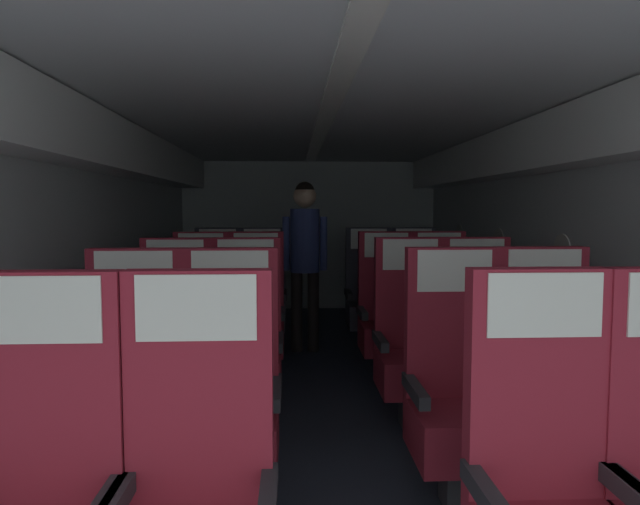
# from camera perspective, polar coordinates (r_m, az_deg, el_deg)

# --- Properties ---
(ground) EXTENTS (3.73, 8.01, 0.02)m
(ground) POSITION_cam_1_polar(r_m,az_deg,el_deg) (4.26, 0.57, -14.64)
(ground) COLOR #2D3342
(fuselage_shell) EXTENTS (3.61, 7.66, 2.08)m
(fuselage_shell) POSITION_cam_1_polar(r_m,az_deg,el_deg) (4.30, 0.38, 6.19)
(fuselage_shell) COLOR silver
(fuselage_shell) RESTS_ON ground
(seat_a_right_window) EXTENTS (0.48, 0.46, 1.19)m
(seat_a_right_window) POSITION_cam_1_polar(r_m,az_deg,el_deg) (1.99, 22.17, -22.24)
(seat_a_right_window) COLOR #38383D
(seat_a_right_window) RESTS_ON ground
(seat_b_left_window) EXTENTS (0.48, 0.46, 1.19)m
(seat_b_left_window) POSITION_cam_1_polar(r_m,az_deg,el_deg) (2.84, -18.33, -13.97)
(seat_b_left_window) COLOR #38383D
(seat_b_left_window) RESTS_ON ground
(seat_b_left_aisle) EXTENTS (0.48, 0.46, 1.19)m
(seat_b_left_aisle) POSITION_cam_1_polar(r_m,az_deg,el_deg) (2.75, -9.05, -14.37)
(seat_b_left_aisle) COLOR #38383D
(seat_b_left_aisle) RESTS_ON ground
(seat_b_right_aisle) EXTENTS (0.48, 0.46, 1.19)m
(seat_b_right_aisle) POSITION_cam_1_polar(r_m,az_deg,el_deg) (3.01, 21.93, -12.99)
(seat_b_right_aisle) COLOR #38383D
(seat_b_right_aisle) RESTS_ON ground
(seat_b_right_window) EXTENTS (0.48, 0.46, 1.19)m
(seat_b_right_window) POSITION_cam_1_polar(r_m,az_deg,el_deg) (2.84, 13.61, -13.85)
(seat_b_right_window) COLOR #38383D
(seat_b_right_window) RESTS_ON ground
(seat_c_left_window) EXTENTS (0.48, 0.46, 1.19)m
(seat_c_left_window) POSITION_cam_1_polar(r_m,az_deg,el_deg) (3.75, -14.40, -9.38)
(seat_c_left_window) COLOR #38383D
(seat_c_left_window) RESTS_ON ground
(seat_c_left_aisle) EXTENTS (0.48, 0.46, 1.19)m
(seat_c_left_aisle) POSITION_cam_1_polar(r_m,az_deg,el_deg) (3.70, -7.46, -9.45)
(seat_c_left_aisle) COLOR #38383D
(seat_c_left_aisle) RESTS_ON ground
(seat_c_right_aisle) EXTENTS (0.48, 0.46, 1.19)m
(seat_c_right_aisle) POSITION_cam_1_polar(r_m,az_deg,el_deg) (3.86, 15.67, -8.98)
(seat_c_right_aisle) COLOR #38383D
(seat_c_right_aisle) RESTS_ON ground
(seat_c_right_window) EXTENTS (0.48, 0.46, 1.19)m
(seat_c_right_window) POSITION_cam_1_polar(r_m,az_deg,el_deg) (3.75, 9.20, -9.29)
(seat_c_right_window) COLOR #38383D
(seat_c_right_window) RESTS_ON ground
(seat_d_left_window) EXTENTS (0.48, 0.46, 1.19)m
(seat_d_left_window) POSITION_cam_1_polar(r_m,az_deg,el_deg) (4.67, -11.91, -6.59)
(seat_d_left_window) COLOR #38383D
(seat_d_left_window) RESTS_ON ground
(seat_d_left_aisle) EXTENTS (0.48, 0.46, 1.19)m
(seat_d_left_aisle) POSITION_cam_1_polar(r_m,az_deg,el_deg) (4.65, -6.45, -6.58)
(seat_d_left_aisle) COLOR #38383D
(seat_d_left_aisle) RESTS_ON ground
(seat_d_right_aisle) EXTENTS (0.48, 0.46, 1.19)m
(seat_d_right_aisle) POSITION_cam_1_polar(r_m,az_deg,el_deg) (4.79, 12.00, -6.32)
(seat_d_right_aisle) COLOR #38383D
(seat_d_right_aisle) RESTS_ON ground
(seat_d_right_window) EXTENTS (0.48, 0.46, 1.19)m
(seat_d_right_window) POSITION_cam_1_polar(r_m,az_deg,el_deg) (4.69, 6.77, -6.49)
(seat_d_right_window) COLOR #38383D
(seat_d_right_window) RESTS_ON ground
(seat_e_left_window) EXTENTS (0.48, 0.46, 1.19)m
(seat_e_left_window) POSITION_cam_1_polar(r_m,az_deg,el_deg) (5.65, -10.25, -4.67)
(seat_e_left_window) COLOR #38383D
(seat_e_left_window) RESTS_ON ground
(seat_e_left_aisle) EXTENTS (0.48, 0.46, 1.19)m
(seat_e_left_aisle) POSITION_cam_1_polar(r_m,az_deg,el_deg) (5.61, -5.82, -4.69)
(seat_e_left_aisle) COLOR #38383D
(seat_e_left_aisle) RESTS_ON ground
(seat_e_right_aisle) EXTENTS (0.48, 0.46, 1.19)m
(seat_e_right_aisle) POSITION_cam_1_polar(r_m,az_deg,el_deg) (5.73, 9.48, -4.53)
(seat_e_right_aisle) COLOR #38383D
(seat_e_right_aisle) RESTS_ON ground
(seat_e_right_window) EXTENTS (0.48, 0.46, 1.19)m
(seat_e_right_window) POSITION_cam_1_polar(r_m,az_deg,el_deg) (5.66, 4.99, -4.61)
(seat_e_right_window) COLOR #38383D
(seat_e_right_window) RESTS_ON ground
(flight_attendant) EXTENTS (0.43, 0.28, 1.64)m
(flight_attendant) POSITION_cam_1_polar(r_m,az_deg,el_deg) (5.45, -1.52, 0.55)
(flight_attendant) COLOR black
(flight_attendant) RESTS_ON ground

